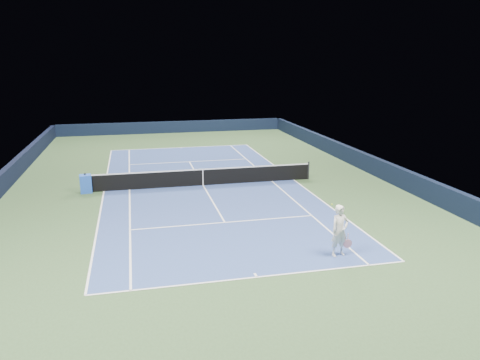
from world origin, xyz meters
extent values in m
plane|color=#304B29|center=(0.00, 0.00, 0.00)|extent=(40.00, 40.00, 0.00)
cube|color=black|center=(0.00, 19.82, 0.55)|extent=(22.00, 0.35, 1.10)
cube|color=black|center=(10.82, 0.00, 0.55)|extent=(0.35, 40.00, 1.10)
cube|color=navy|center=(0.00, 0.00, 0.00)|extent=(10.97, 23.77, 0.01)
cube|color=white|center=(0.00, 11.88, 0.01)|extent=(10.97, 0.08, 0.00)
cube|color=white|center=(0.00, -11.88, 0.01)|extent=(10.97, 0.08, 0.00)
cube|color=white|center=(5.49, 0.00, 0.01)|extent=(0.08, 23.77, 0.00)
cube|color=white|center=(-5.49, 0.00, 0.01)|extent=(0.08, 23.77, 0.00)
cube|color=white|center=(4.12, 0.00, 0.01)|extent=(0.08, 23.77, 0.00)
cube|color=white|center=(-4.12, 0.00, 0.01)|extent=(0.08, 23.77, 0.00)
cube|color=white|center=(0.00, 6.40, 0.01)|extent=(8.23, 0.08, 0.00)
cube|color=white|center=(0.00, -6.40, 0.01)|extent=(8.23, 0.08, 0.00)
cube|color=white|center=(0.00, 0.00, 0.01)|extent=(0.08, 12.80, 0.00)
cube|color=white|center=(0.00, 11.73, 0.01)|extent=(0.08, 0.30, 0.00)
cube|color=white|center=(0.00, -11.73, 0.01)|extent=(0.08, 0.30, 0.00)
cylinder|color=black|center=(-6.40, 0.00, 0.54)|extent=(0.10, 0.10, 1.07)
cylinder|color=black|center=(6.40, 0.00, 0.54)|extent=(0.10, 0.10, 1.07)
cube|color=black|center=(0.00, 0.00, 0.46)|extent=(12.80, 0.03, 0.91)
cube|color=white|center=(0.00, 0.00, 0.94)|extent=(12.80, 0.04, 0.06)
cube|color=white|center=(0.00, 0.00, 0.46)|extent=(0.05, 0.04, 0.91)
cube|color=blue|center=(-6.40, -0.03, 0.49)|extent=(0.67, 0.62, 0.99)
cube|color=silver|center=(-6.11, -0.03, 0.45)|extent=(0.03, 0.44, 0.44)
imported|color=white|center=(3.41, -10.84, 0.98)|extent=(0.79, 0.60, 1.94)
cylinder|color=pink|center=(3.73, -10.89, 0.70)|extent=(0.03, 0.03, 0.32)
cylinder|color=black|center=(3.73, -10.89, 0.46)|extent=(0.32, 0.03, 0.32)
cylinder|color=#C9829F|center=(3.73, -10.89, 0.46)|extent=(0.34, 0.03, 0.34)
sphere|color=#B2D22C|center=(3.51, -9.84, 1.67)|extent=(0.07, 0.07, 0.07)
camera|label=1|loc=(-3.77, -25.66, 7.12)|focal=35.00mm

